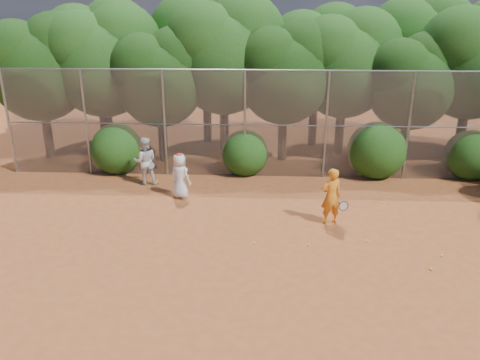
{
  "coord_description": "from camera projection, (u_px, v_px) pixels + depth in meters",
  "views": [
    {
      "loc": [
        -0.32,
        -10.97,
        6.05
      ],
      "look_at": [
        -1.0,
        2.5,
        1.1
      ],
      "focal_mm": 35.0,
      "sensor_mm": 36.0,
      "label": 1
    }
  ],
  "objects": [
    {
      "name": "tree_3",
      "position": [
        225.0,
        52.0,
        19.22
      ],
      "size": [
        4.89,
        4.26,
        6.7
      ],
      "color": "black",
      "rests_on": "ground"
    },
    {
      "name": "tree_1",
      "position": [
        104.0,
        57.0,
        19.26
      ],
      "size": [
        4.64,
        4.03,
        6.35
      ],
      "color": "black",
      "rests_on": "ground"
    },
    {
      "name": "player_teen",
      "position": [
        180.0,
        176.0,
        15.69
      ],
      "size": [
        0.9,
        0.8,
        1.57
      ],
      "rotation": [
        0.0,
        0.0,
        2.63
      ],
      "color": "silver",
      "rests_on": "ground"
    },
    {
      "name": "fence_back",
      "position": [
        269.0,
        124.0,
        17.28
      ],
      "size": [
        20.05,
        0.09,
        4.03
      ],
      "color": "gray",
      "rests_on": "ground"
    },
    {
      "name": "ball_3",
      "position": [
        441.0,
        256.0,
        12.11
      ],
      "size": [
        0.07,
        0.07,
        0.07
      ],
      "primitive_type": "sphere",
      "color": "yellow",
      "rests_on": "ground"
    },
    {
      "name": "player_yellow",
      "position": [
        331.0,
        196.0,
        13.74
      ],
      "size": [
        0.87,
        0.59,
        1.73
      ],
      "rotation": [
        0.0,
        0.0,
        3.46
      ],
      "color": "orange",
      "rests_on": "ground"
    },
    {
      "name": "tree_12",
      "position": [
        417.0,
        45.0,
        21.04
      ],
      "size": [
        5.02,
        4.37,
        6.88
      ],
      "color": "black",
      "rests_on": "ground"
    },
    {
      "name": "tree_9",
      "position": [
        98.0,
        49.0,
        21.4
      ],
      "size": [
        4.83,
        4.2,
        6.62
      ],
      "color": "black",
      "rests_on": "ground"
    },
    {
      "name": "ball_6",
      "position": [
        431.0,
        269.0,
        11.49
      ],
      "size": [
        0.07,
        0.07,
        0.07
      ],
      "primitive_type": "sphere",
      "color": "yellow",
      "rests_on": "ground"
    },
    {
      "name": "tree_11",
      "position": [
        318.0,
        54.0,
        20.8
      ],
      "size": [
        4.64,
        4.03,
        6.35
      ],
      "color": "black",
      "rests_on": "ground"
    },
    {
      "name": "ball_2",
      "position": [
        308.0,
        245.0,
        12.66
      ],
      "size": [
        0.07,
        0.07,
        0.07
      ],
      "primitive_type": "sphere",
      "color": "yellow",
      "rests_on": "ground"
    },
    {
      "name": "bush_1",
      "position": [
        245.0,
        151.0,
        18.0
      ],
      "size": [
        1.8,
        1.8,
        1.8
      ],
      "primitive_type": "sphere",
      "color": "#174110",
      "rests_on": "ground"
    },
    {
      "name": "player_white",
      "position": [
        145.0,
        161.0,
        16.9
      ],
      "size": [
        0.97,
        0.85,
        1.75
      ],
      "rotation": [
        0.0,
        0.0,
        3.35
      ],
      "color": "silver",
      "rests_on": "ground"
    },
    {
      "name": "ball_1",
      "position": [
        382.0,
        203.0,
        15.42
      ],
      "size": [
        0.07,
        0.07,
        0.07
      ],
      "primitive_type": "sphere",
      "color": "yellow",
      "rests_on": "ground"
    },
    {
      "name": "ball_0",
      "position": [
        367.0,
        241.0,
        12.88
      ],
      "size": [
        0.07,
        0.07,
        0.07
      ],
      "primitive_type": "sphere",
      "color": "yellow",
      "rests_on": "ground"
    },
    {
      "name": "tree_7",
      "position": [
        475.0,
        56.0,
        18.61
      ],
      "size": [
        4.77,
        4.14,
        6.53
      ],
      "color": "black",
      "rests_on": "ground"
    },
    {
      "name": "tree_2",
      "position": [
        161.0,
        74.0,
        18.68
      ],
      "size": [
        3.99,
        3.47,
        5.47
      ],
      "color": "black",
      "rests_on": "ground"
    },
    {
      "name": "tree_0",
      "position": [
        40.0,
        64.0,
        18.98
      ],
      "size": [
        4.38,
        3.81,
        6.0
      ],
      "color": "black",
      "rests_on": "ground"
    },
    {
      "name": "bush_0",
      "position": [
        117.0,
        147.0,
        18.2
      ],
      "size": [
        2.0,
        2.0,
        2.0
      ],
      "primitive_type": "sphere",
      "color": "#174110",
      "rests_on": "ground"
    },
    {
      "name": "bush_2",
      "position": [
        377.0,
        148.0,
        17.7
      ],
      "size": [
        2.2,
        2.2,
        2.2
      ],
      "primitive_type": "sphere",
      "color": "#174110",
      "rests_on": "ground"
    },
    {
      "name": "tree_4",
      "position": [
        286.0,
        70.0,
        18.76
      ],
      "size": [
        4.19,
        3.64,
        5.73
      ],
      "color": "black",
      "rests_on": "ground"
    },
    {
      "name": "tree_5",
      "position": [
        346.0,
        60.0,
        19.29
      ],
      "size": [
        4.51,
        3.92,
        6.17
      ],
      "color": "black",
      "rests_on": "ground"
    },
    {
      "name": "tree_6",
      "position": [
        413.0,
        78.0,
        18.43
      ],
      "size": [
        3.86,
        3.36,
        5.29
      ],
      "color": "black",
      "rests_on": "ground"
    },
    {
      "name": "bush_3",
      "position": [
        470.0,
        153.0,
        17.58
      ],
      "size": [
        1.9,
        1.9,
        1.9
      ],
      "primitive_type": "sphere",
      "color": "#174110",
      "rests_on": "ground"
    },
    {
      "name": "tree_10",
      "position": [
        207.0,
        42.0,
        21.26
      ],
      "size": [
        5.15,
        4.48,
        7.06
      ],
      "color": "black",
      "rests_on": "ground"
    },
    {
      "name": "ground",
      "position": [
        273.0,
        252.0,
        12.36
      ],
      "size": [
        80.0,
        80.0,
        0.0
      ],
      "primitive_type": "plane",
      "color": "brown",
      "rests_on": "ground"
    },
    {
      "name": "ball_5",
      "position": [
        337.0,
        192.0,
        16.34
      ],
      "size": [
        0.07,
        0.07,
        0.07
      ],
      "primitive_type": "sphere",
      "color": "yellow",
      "rests_on": "ground"
    },
    {
      "name": "ball_4",
      "position": [
        254.0,
        243.0,
        12.77
      ],
      "size": [
        0.07,
        0.07,
        0.07
      ],
      "primitive_type": "sphere",
      "color": "yellow",
      "rests_on": "ground"
    }
  ]
}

